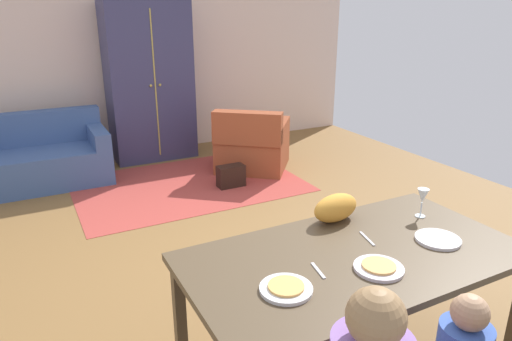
{
  "coord_description": "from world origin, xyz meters",
  "views": [
    {
      "loc": [
        -1.52,
        -3.07,
        2.0
      ],
      "look_at": [
        -0.02,
        -0.2,
        0.85
      ],
      "focal_mm": 32.3,
      "sensor_mm": 36.0,
      "label": 1
    }
  ],
  "objects": [
    {
      "name": "ground_plane",
      "position": [
        0.0,
        0.44,
        -0.01
      ],
      "size": [
        6.93,
        6.08,
        0.02
      ],
      "primitive_type": "cube",
      "color": "brown"
    },
    {
      "name": "back_wall",
      "position": [
        0.0,
        3.53,
        1.35
      ],
      "size": [
        6.93,
        0.1,
        2.7
      ],
      "primitive_type": "cube",
      "color": "beige",
      "rests_on": "ground_plane"
    },
    {
      "name": "dining_table",
      "position": [
        -0.05,
        -1.4,
        0.69
      ],
      "size": [
        1.83,
        0.96,
        0.76
      ],
      "color": "#4E3D29",
      "rests_on": "ground_plane"
    },
    {
      "name": "plate_near_man",
      "position": [
        -0.55,
        -1.52,
        0.77
      ],
      "size": [
        0.25,
        0.25,
        0.02
      ],
      "primitive_type": "cylinder",
      "color": "silver",
      "rests_on": "dining_table"
    },
    {
      "name": "pizza_near_man",
      "position": [
        -0.55,
        -1.52,
        0.78
      ],
      "size": [
        0.17,
        0.17,
        0.01
      ],
      "primitive_type": "cylinder",
      "color": "#E6AA53",
      "rests_on": "plate_near_man"
    },
    {
      "name": "plate_near_child",
      "position": [
        -0.05,
        -1.58,
        0.77
      ],
      "size": [
        0.25,
        0.25,
        0.02
      ],
      "primitive_type": "cylinder",
      "color": "silver",
      "rests_on": "dining_table"
    },
    {
      "name": "pizza_near_child",
      "position": [
        -0.05,
        -1.58,
        0.78
      ],
      "size": [
        0.17,
        0.17,
        0.01
      ],
      "primitive_type": "cylinder",
      "color": "#DA9F53",
      "rests_on": "plate_near_child"
    },
    {
      "name": "plate_near_woman",
      "position": [
        0.46,
        -1.5,
        0.77
      ],
      "size": [
        0.25,
        0.25,
        0.02
      ],
      "primitive_type": "cylinder",
      "color": "silver",
      "rests_on": "dining_table"
    },
    {
      "name": "wine_glass",
      "position": [
        0.61,
        -1.22,
        0.89
      ],
      "size": [
        0.07,
        0.07,
        0.19
      ],
      "color": "silver",
      "rests_on": "dining_table"
    },
    {
      "name": "fork",
      "position": [
        -0.32,
        -1.45,
        0.76
      ],
      "size": [
        0.04,
        0.15,
        0.01
      ],
      "primitive_type": "cube",
      "rotation": [
        0.0,
        0.0,
        -0.18
      ],
      "color": "silver",
      "rests_on": "dining_table"
    },
    {
      "name": "knife",
      "position": [
        0.12,
        -1.3,
        0.76
      ],
      "size": [
        0.05,
        0.17,
        0.01
      ],
      "primitive_type": "cube",
      "rotation": [
        0.0,
        0.0,
        -0.23
      ],
      "color": "silver",
      "rests_on": "dining_table"
    },
    {
      "name": "cat",
      "position": [
        0.1,
        -1.02,
        0.84
      ],
      "size": [
        0.34,
        0.2,
        0.17
      ],
      "primitive_type": "ellipsoid",
      "rotation": [
        0.0,
        0.0,
        0.13
      ],
      "color": "gold",
      "rests_on": "dining_table"
    },
    {
      "name": "area_rug",
      "position": [
        0.14,
        1.87,
        0.0
      ],
      "size": [
        2.6,
        1.8,
        0.01
      ],
      "primitive_type": "cube",
      "color": "#A93D35",
      "rests_on": "ground_plane"
    },
    {
      "name": "couch",
      "position": [
        -1.48,
        2.73,
        0.3
      ],
      "size": [
        1.7,
        0.86,
        0.82
      ],
      "color": "#3D578C",
      "rests_on": "ground_plane"
    },
    {
      "name": "armchair",
      "position": [
        1.09,
        2.03,
        0.32
      ],
      "size": [
        1.2,
        1.2,
        0.82
      ],
      "color": "brown",
      "rests_on": "ground_plane"
    },
    {
      "name": "armoire",
      "position": [
        0.1,
        3.14,
        1.05
      ],
      "size": [
        1.1,
        0.59,
        2.1
      ],
      "color": "#37375D",
      "rests_on": "ground_plane"
    },
    {
      "name": "handbag",
      "position": [
        0.57,
        1.57,
        0.13
      ],
      "size": [
        0.32,
        0.16,
        0.26
      ],
      "primitive_type": "cube",
      "color": "black",
      "rests_on": "ground_plane"
    }
  ]
}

